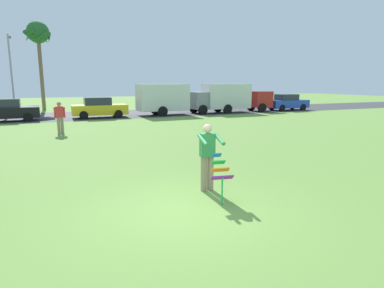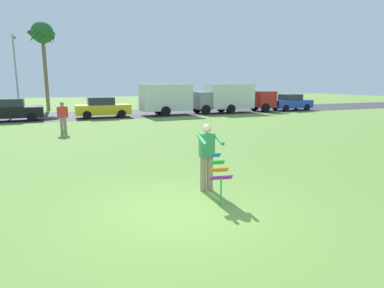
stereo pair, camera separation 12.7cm
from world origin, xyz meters
name	(u,v)px [view 2 (the right image)]	position (x,y,z in m)	size (l,w,h in m)	color
ground_plane	(183,211)	(0.00, 0.00, 0.00)	(120.00, 120.00, 0.00)	olive
road_strip	(90,115)	(0.00, 22.81, 0.01)	(120.00, 8.00, 0.01)	#38383D
person_kite_flyer	(207,155)	(1.06, 1.07, 0.95)	(0.58, 0.68, 1.73)	gray
kite_held	(219,171)	(0.98, 0.22, 0.74)	(0.53, 0.69, 1.11)	blue
parked_car_black	(11,110)	(-5.60, 20.40, 0.77)	(4.25, 1.94, 1.60)	black
parked_car_yellow	(103,108)	(0.83, 20.41, 0.77)	(4.21, 1.85, 1.60)	yellow
parked_truck_grey_van	(175,98)	(6.89, 20.41, 1.41)	(6.76, 2.27, 2.62)	gray
parked_truck_red_cab	(237,97)	(13.01, 20.41, 1.41)	(6.72, 2.16, 2.62)	#B2231E
parked_car_blue	(291,103)	(19.17, 20.41, 0.77)	(4.23, 1.89, 1.60)	#2347B7
palm_tree_right_near	(43,36)	(-3.41, 30.10, 7.19)	(2.58, 2.71, 8.61)	brown
streetlight_pole	(16,69)	(-5.82, 28.07, 4.00)	(0.24, 1.65, 7.00)	#9E9EA3
person_walker_near	(63,117)	(-2.21, 12.73, 0.93)	(0.57, 0.25, 1.73)	gray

